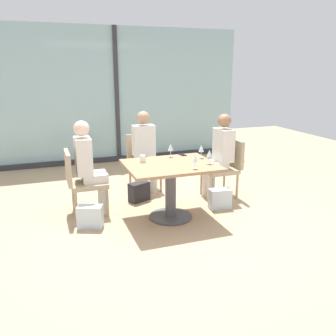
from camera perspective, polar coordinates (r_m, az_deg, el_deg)
The scene contains 18 objects.
ground_plane at distance 4.72m, azimuth 0.41°, elevation -7.92°, with size 12.00×12.00×0.00m, color tan.
window_wall_backdrop at distance 7.44m, azimuth -8.22°, elevation 10.31°, with size 5.28×0.10×2.70m.
dining_table_main at distance 4.54m, azimuth 0.43°, elevation -1.69°, with size 1.13×0.92×0.73m.
chair_near_window at distance 5.73m, azimuth -4.02°, elevation 1.56°, with size 0.46×0.51×0.87m.
chair_far_right at distance 5.42m, azimuth 9.22°, elevation 0.58°, with size 0.50×0.46×0.87m.
chair_far_left at distance 4.80m, azimuth -13.82°, elevation -1.69°, with size 0.50×0.46×0.87m.
person_near_window at distance 5.58m, azimuth -3.75°, elevation 3.32°, with size 0.34×0.39×1.26m.
person_far_right at distance 5.32m, azimuth 8.28°, elevation 2.59°, with size 0.39×0.34×1.26m.
person_far_left at distance 4.75m, azimuth -12.67°, elevation 0.77°, with size 0.39×0.34×1.26m.
wine_glass_0 at distance 4.76m, azimuth 5.37°, elevation 3.12°, with size 0.07×0.07×0.18m.
wine_glass_1 at distance 4.81m, azimuth 0.42°, elevation 3.33°, with size 0.07×0.07×0.18m.
wine_glass_2 at distance 4.24m, azimuth 4.36°, elevation 1.56°, with size 0.07×0.07×0.18m.
wine_glass_3 at distance 4.48m, azimuth 6.67°, elevation 2.29°, with size 0.07×0.07×0.18m.
coffee_cup at distance 4.57m, azimuth -4.08°, elevation 1.49°, with size 0.08×0.08×0.09m, color white.
cell_phone_on_table at distance 4.95m, azimuth 2.30°, elevation 2.15°, with size 0.07×0.14×0.01m, color black.
handbag_0 at distance 5.26m, azimuth -4.67°, elevation -3.81°, with size 0.30×0.16×0.28m, color #232328.
handbag_1 at distance 5.02m, azimuth 8.35°, elevation -4.90°, with size 0.30×0.16×0.28m, color silver.
handbag_2 at distance 4.49m, azimuth -12.40°, elevation -7.66°, with size 0.30×0.16×0.28m, color silver.
Camera 1 is at (-1.49, -4.06, 1.90)m, focal length 37.93 mm.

